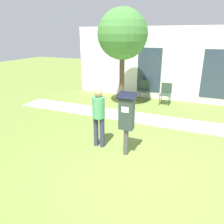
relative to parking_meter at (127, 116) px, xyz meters
The scene contains 8 objects.
ground_plane 1.30m from the parking_meter, 42.98° to the right, with size 40.00×40.00×0.00m, color olive.
sidewalk 2.82m from the parking_meter, 76.93° to the left, with size 12.00×1.10×0.02m.
building_facade 5.52m from the parking_meter, 83.78° to the left, with size 10.00×0.26×3.20m.
parking_meter is the anchor object (origin of this frame).
person_standing 0.82m from the parking_meter, behind, with size 0.32×0.32×1.58m.
outdoor_chair_left 4.98m from the parking_meter, 100.33° to the left, with size 0.44×0.44×0.90m.
outdoor_chair_middle 4.70m from the parking_meter, 88.38° to the left, with size 0.44×0.44×0.90m.
tree 4.26m from the parking_meter, 112.44° to the left, with size 1.90×1.90×3.82m.
Camera 1 is at (0.99, -4.03, 2.85)m, focal length 35.00 mm.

